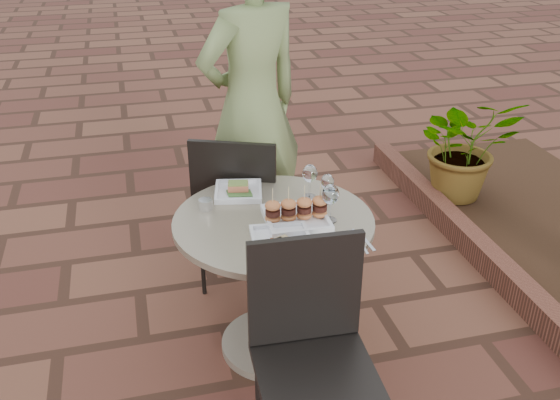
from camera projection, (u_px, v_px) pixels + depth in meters
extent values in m
plane|color=brown|center=(225.00, 327.00, 3.25)|extent=(60.00, 60.00, 0.00)
cylinder|color=gray|center=(274.00, 343.00, 3.10)|extent=(0.52, 0.52, 0.04)
cylinder|color=gray|center=(274.00, 289.00, 2.95)|extent=(0.08, 0.08, 0.70)
cylinder|color=gray|center=(273.00, 222.00, 2.78)|extent=(0.90, 0.90, 0.03)
cube|color=black|center=(242.00, 209.00, 3.44)|extent=(0.57, 0.57, 0.03)
cube|color=black|center=(233.00, 185.00, 3.15)|extent=(0.42, 0.20, 0.46)
cylinder|color=black|center=(281.00, 230.00, 3.69)|extent=(0.02, 0.02, 0.44)
cylinder|color=black|center=(218.00, 226.00, 3.74)|extent=(0.02, 0.02, 0.44)
cylinder|color=black|center=(271.00, 266.00, 3.36)|extent=(0.02, 0.02, 0.44)
cylinder|color=black|center=(202.00, 260.00, 3.40)|extent=(0.02, 0.02, 0.44)
cube|color=black|center=(317.00, 376.00, 2.30)|extent=(0.46, 0.46, 0.03)
cube|color=black|center=(305.00, 289.00, 2.35)|extent=(0.44, 0.05, 0.46)
cylinder|color=black|center=(258.00, 393.00, 2.53)|extent=(0.02, 0.02, 0.44)
cylinder|color=black|center=(348.00, 379.00, 2.60)|extent=(0.02, 0.02, 0.44)
imported|color=olive|center=(252.00, 107.00, 3.50)|extent=(0.80, 0.68, 1.87)
cube|color=white|center=(238.00, 193.00, 2.99)|extent=(0.26, 0.26, 0.01)
cube|color=#C36845|center=(238.00, 187.00, 2.98)|extent=(0.11, 0.08, 0.03)
cube|color=#5D7133|center=(238.00, 183.00, 2.97)|extent=(0.10, 0.08, 0.01)
cube|color=white|center=(296.00, 220.00, 2.75)|extent=(0.28, 0.28, 0.01)
cube|color=white|center=(281.00, 242.00, 2.59)|extent=(0.27, 0.27, 0.01)
ellipsoid|color=#BF4E83|center=(276.00, 247.00, 2.52)|extent=(0.04, 0.04, 0.02)
cylinder|color=white|center=(330.00, 220.00, 2.76)|extent=(0.06, 0.06, 0.00)
cylinder|color=white|center=(330.00, 212.00, 2.74)|extent=(0.01, 0.01, 0.08)
ellipsoid|color=white|center=(331.00, 194.00, 2.70)|extent=(0.08, 0.08, 0.09)
cylinder|color=white|center=(331.00, 196.00, 2.70)|extent=(0.06, 0.06, 0.04)
cylinder|color=white|center=(309.00, 196.00, 2.96)|extent=(0.06, 0.06, 0.00)
cylinder|color=white|center=(310.00, 189.00, 2.94)|extent=(0.01, 0.01, 0.07)
ellipsoid|color=white|center=(310.00, 173.00, 2.91)|extent=(0.07, 0.07, 0.09)
cylinder|color=white|center=(327.00, 202.00, 2.92)|extent=(0.05, 0.05, 0.00)
cylinder|color=white|center=(327.00, 195.00, 2.90)|extent=(0.01, 0.01, 0.06)
ellipsoid|color=white|center=(327.00, 182.00, 2.87)|extent=(0.06, 0.06, 0.08)
cylinder|color=silver|center=(206.00, 204.00, 2.85)|extent=(0.06, 0.06, 0.05)
cube|color=brown|center=(475.00, 245.00, 3.81)|extent=(0.12, 3.00, 0.15)
imported|color=#33662D|center=(465.00, 146.00, 4.28)|extent=(0.75, 0.67, 0.75)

